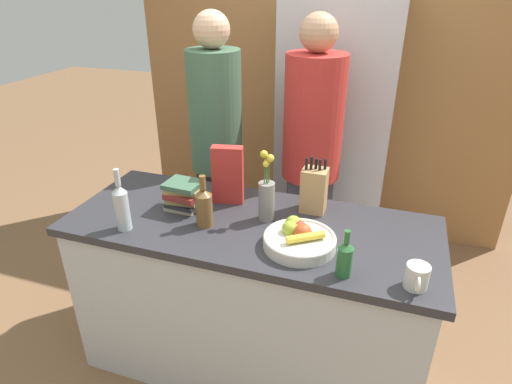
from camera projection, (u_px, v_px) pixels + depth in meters
name	position (u px, v px, depth m)	size (l,w,h in m)	color
ground_plane	(251.00, 358.00, 2.43)	(14.00, 14.00, 0.00)	brown
kitchen_island	(251.00, 296.00, 2.23)	(1.76, 0.71, 0.89)	silver
back_wall_wood	(323.00, 70.00, 3.28)	(2.96, 0.12, 2.60)	#9E6B3D
refrigerator	(336.00, 133.00, 3.09)	(0.75, 0.62, 1.86)	#B7B7BC
fruit_bowl	(299.00, 238.00, 1.84)	(0.31, 0.31, 0.10)	silver
knife_block	(314.00, 190.00, 2.08)	(0.12, 0.10, 0.29)	tan
flower_vase	(267.00, 197.00, 2.00)	(0.08, 0.08, 0.35)	gray
cereal_box	(228.00, 175.00, 2.15)	(0.16, 0.09, 0.30)	red
coffee_mug	(417.00, 277.00, 1.58)	(0.09, 0.13, 0.10)	silver
book_stack	(184.00, 195.00, 2.12)	(0.19, 0.16, 0.14)	#B7A88E
bottle_oil	(345.00, 258.00, 1.63)	(0.06, 0.06, 0.20)	#286633
bottle_vinegar	(122.00, 206.00, 1.92)	(0.07, 0.07, 0.30)	#B2BCC1
bottle_wine	(204.00, 206.00, 1.96)	(0.08, 0.08, 0.25)	brown
person_at_sink	(216.00, 144.00, 2.63)	(0.32, 0.32, 1.78)	#383842
person_in_blue	(311.00, 152.00, 2.53)	(0.34, 0.34, 1.78)	#383842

